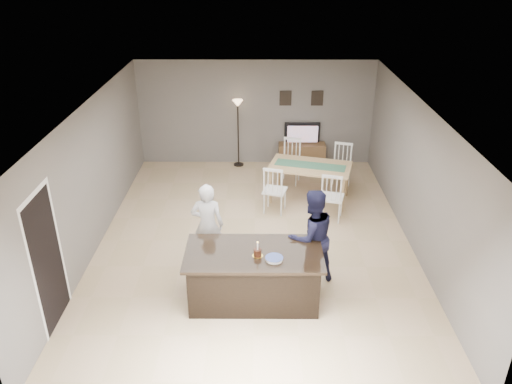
{
  "coord_description": "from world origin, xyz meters",
  "views": [
    {
      "loc": [
        0.06,
        -8.34,
        5.14
      ],
      "look_at": [
        0.03,
        -0.3,
        1.21
      ],
      "focal_mm": 35.0,
      "sensor_mm": 36.0,
      "label": 1
    }
  ],
  "objects_px": {
    "tv_console": "(302,155)",
    "birthday_cake": "(258,252)",
    "television": "(302,133)",
    "floor_lamp": "(238,115)",
    "woman": "(208,225)",
    "dining_table": "(310,171)",
    "kitchen_island": "(254,276)",
    "man": "(311,237)",
    "plate_stack": "(274,259)"
  },
  "relations": [
    {
      "from": "woman",
      "to": "dining_table",
      "type": "bearing_deg",
      "value": -126.16
    },
    {
      "from": "kitchen_island",
      "to": "floor_lamp",
      "type": "xyz_separation_m",
      "value": [
        -0.45,
        5.59,
        0.9
      ]
    },
    {
      "from": "television",
      "to": "floor_lamp",
      "type": "distance_m",
      "value": 1.72
    },
    {
      "from": "television",
      "to": "man",
      "type": "bearing_deg",
      "value": 87.19
    },
    {
      "from": "kitchen_island",
      "to": "birthday_cake",
      "type": "bearing_deg",
      "value": -60.31
    },
    {
      "from": "woman",
      "to": "man",
      "type": "relative_size",
      "value": 0.93
    },
    {
      "from": "kitchen_island",
      "to": "plate_stack",
      "type": "xyz_separation_m",
      "value": [
        0.31,
        -0.21,
        0.47
      ]
    },
    {
      "from": "kitchen_island",
      "to": "television",
      "type": "height_order",
      "value": "television"
    },
    {
      "from": "floor_lamp",
      "to": "kitchen_island",
      "type": "bearing_deg",
      "value": -85.41
    },
    {
      "from": "birthday_cake",
      "to": "dining_table",
      "type": "bearing_deg",
      "value": 72.72
    },
    {
      "from": "kitchen_island",
      "to": "plate_stack",
      "type": "relative_size",
      "value": 7.85
    },
    {
      "from": "dining_table",
      "to": "woman",
      "type": "bearing_deg",
      "value": -112.91
    },
    {
      "from": "kitchen_island",
      "to": "birthday_cake",
      "type": "relative_size",
      "value": 8.43
    },
    {
      "from": "man",
      "to": "dining_table",
      "type": "xyz_separation_m",
      "value": [
        0.26,
        3.06,
        -0.16
      ]
    },
    {
      "from": "birthday_cake",
      "to": "man",
      "type": "bearing_deg",
      "value": 36.3
    },
    {
      "from": "television",
      "to": "dining_table",
      "type": "bearing_deg",
      "value": 90.41
    },
    {
      "from": "tv_console",
      "to": "woman",
      "type": "distance_m",
      "value": 4.99
    },
    {
      "from": "woman",
      "to": "man",
      "type": "height_order",
      "value": "man"
    },
    {
      "from": "birthday_cake",
      "to": "floor_lamp",
      "type": "distance_m",
      "value": 5.73
    },
    {
      "from": "tv_console",
      "to": "birthday_cake",
      "type": "distance_m",
      "value": 5.83
    },
    {
      "from": "woman",
      "to": "birthday_cake",
      "type": "height_order",
      "value": "woman"
    },
    {
      "from": "dining_table",
      "to": "floor_lamp",
      "type": "bearing_deg",
      "value": 145.34
    },
    {
      "from": "man",
      "to": "dining_table",
      "type": "bearing_deg",
      "value": -116.93
    },
    {
      "from": "man",
      "to": "birthday_cake",
      "type": "height_order",
      "value": "man"
    },
    {
      "from": "birthday_cake",
      "to": "plate_stack",
      "type": "bearing_deg",
      "value": -23.18
    },
    {
      "from": "kitchen_island",
      "to": "floor_lamp",
      "type": "distance_m",
      "value": 5.68
    },
    {
      "from": "kitchen_island",
      "to": "dining_table",
      "type": "xyz_separation_m",
      "value": [
        1.21,
        3.61,
        0.23
      ]
    },
    {
      "from": "tv_console",
      "to": "floor_lamp",
      "type": "distance_m",
      "value": 1.96
    },
    {
      "from": "birthday_cake",
      "to": "floor_lamp",
      "type": "relative_size",
      "value": 0.15
    },
    {
      "from": "kitchen_island",
      "to": "woman",
      "type": "relative_size",
      "value": 1.37
    },
    {
      "from": "kitchen_island",
      "to": "tv_console",
      "type": "relative_size",
      "value": 1.79
    },
    {
      "from": "television",
      "to": "woman",
      "type": "height_order",
      "value": "woman"
    },
    {
      "from": "kitchen_island",
      "to": "tv_console",
      "type": "bearing_deg",
      "value": 77.84
    },
    {
      "from": "tv_console",
      "to": "plate_stack",
      "type": "distance_m",
      "value": 5.88
    },
    {
      "from": "woman",
      "to": "plate_stack",
      "type": "relative_size",
      "value": 5.74
    },
    {
      "from": "television",
      "to": "floor_lamp",
      "type": "relative_size",
      "value": 0.52
    },
    {
      "from": "tv_console",
      "to": "plate_stack",
      "type": "relative_size",
      "value": 4.38
    },
    {
      "from": "man",
      "to": "dining_table",
      "type": "height_order",
      "value": "man"
    },
    {
      "from": "kitchen_island",
      "to": "television",
      "type": "relative_size",
      "value": 2.35
    },
    {
      "from": "tv_console",
      "to": "plate_stack",
      "type": "bearing_deg",
      "value": -98.75
    },
    {
      "from": "woman",
      "to": "birthday_cake",
      "type": "distance_m",
      "value": 1.44
    },
    {
      "from": "floor_lamp",
      "to": "plate_stack",
      "type": "bearing_deg",
      "value": -82.55
    },
    {
      "from": "tv_console",
      "to": "floor_lamp",
      "type": "bearing_deg",
      "value": 179.31
    },
    {
      "from": "floor_lamp",
      "to": "dining_table",
      "type": "bearing_deg",
      "value": -50.0
    },
    {
      "from": "kitchen_island",
      "to": "tv_console",
      "type": "xyz_separation_m",
      "value": [
        1.2,
        5.57,
        -0.15
      ]
    },
    {
      "from": "birthday_cake",
      "to": "dining_table",
      "type": "relative_size",
      "value": 0.11
    },
    {
      "from": "television",
      "to": "woman",
      "type": "relative_size",
      "value": 0.58
    },
    {
      "from": "birthday_cake",
      "to": "plate_stack",
      "type": "relative_size",
      "value": 0.93
    },
    {
      "from": "plate_stack",
      "to": "dining_table",
      "type": "relative_size",
      "value": 0.12
    },
    {
      "from": "man",
      "to": "plate_stack",
      "type": "bearing_deg",
      "value": 27.97
    }
  ]
}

